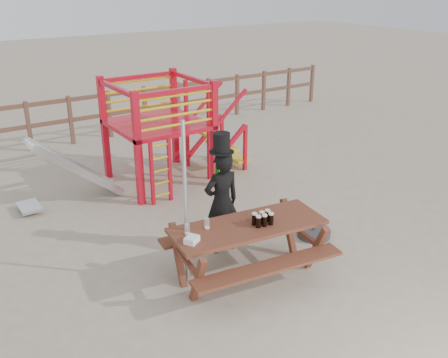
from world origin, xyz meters
TOP-DOWN VIEW (x-y plane):
  - ground at (0.00, 0.00)m, footprint 60.00×60.00m
  - back_fence at (0.00, 7.00)m, footprint 15.09×0.09m
  - playground_fort at (0.12, 3.58)m, footprint 4.71×1.84m
  - picnic_table at (-0.39, -0.20)m, footprint 2.27×1.71m
  - man_with_hat at (-0.28, 0.61)m, footprint 0.59×0.40m
  - metal_pole at (-1.15, 0.14)m, footprint 0.05×0.05m
  - parasol_base at (1.18, 0.13)m, footprint 0.53×0.53m
  - paper_bag at (-1.27, -0.21)m, footprint 0.23×0.21m
  - stout_pints at (-0.23, -0.31)m, footprint 0.28×0.19m
  - empty_glasses at (-1.06, 0.01)m, footprint 0.37×0.07m

SIDE VIEW (x-z plane):
  - ground at x=0.00m, z-range 0.00..0.00m
  - parasol_base at x=1.18m, z-range -0.05..0.17m
  - picnic_table at x=-0.39m, z-range 0.11..0.92m
  - back_fence at x=0.00m, z-range 0.14..1.34m
  - man_with_hat at x=-0.28m, z-range -0.10..1.77m
  - paper_bag at x=-1.27m, z-range 0.81..0.89m
  - empty_glasses at x=-1.06m, z-range 0.81..0.96m
  - stout_pints at x=-0.23m, z-range 0.81..0.98m
  - playground_fort at x=0.12m, z-range 0.02..2.12m
  - metal_pole at x=-1.15m, z-range 0.00..2.29m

